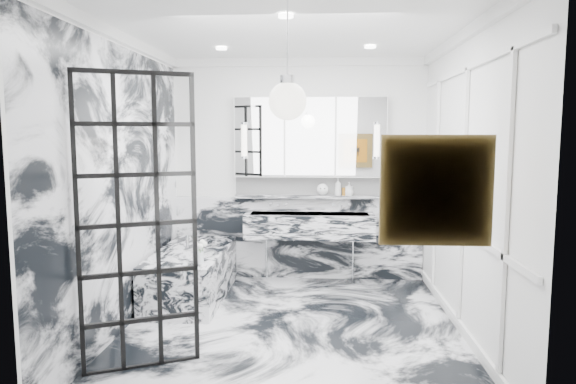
# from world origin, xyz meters

# --- Properties ---
(floor) EXTENTS (3.60, 3.60, 0.00)m
(floor) POSITION_xyz_m (0.00, 0.00, 0.00)
(floor) COLOR silver
(floor) RESTS_ON ground
(ceiling) EXTENTS (3.60, 3.60, 0.00)m
(ceiling) POSITION_xyz_m (0.00, 0.00, 2.80)
(ceiling) COLOR white
(ceiling) RESTS_ON wall_back
(wall_back) EXTENTS (3.60, 0.00, 3.60)m
(wall_back) POSITION_xyz_m (0.00, 1.80, 1.40)
(wall_back) COLOR white
(wall_back) RESTS_ON floor
(wall_front) EXTENTS (3.60, 0.00, 3.60)m
(wall_front) POSITION_xyz_m (0.00, -1.80, 1.40)
(wall_front) COLOR white
(wall_front) RESTS_ON floor
(wall_left) EXTENTS (0.00, 3.60, 3.60)m
(wall_left) POSITION_xyz_m (-1.60, 0.00, 1.40)
(wall_left) COLOR white
(wall_left) RESTS_ON floor
(wall_right) EXTENTS (0.00, 3.60, 3.60)m
(wall_right) POSITION_xyz_m (1.60, 0.00, 1.40)
(wall_right) COLOR white
(wall_right) RESTS_ON floor
(marble_clad_back) EXTENTS (3.18, 0.05, 1.05)m
(marble_clad_back) POSITION_xyz_m (0.00, 1.78, 0.53)
(marble_clad_back) COLOR silver
(marble_clad_back) RESTS_ON floor
(marble_clad_left) EXTENTS (0.02, 3.56, 2.68)m
(marble_clad_left) POSITION_xyz_m (-1.59, 0.00, 1.34)
(marble_clad_left) COLOR silver
(marble_clad_left) RESTS_ON floor
(panel_molding) EXTENTS (0.03, 3.40, 2.30)m
(panel_molding) POSITION_xyz_m (1.58, 0.00, 1.30)
(panel_molding) COLOR white
(panel_molding) RESTS_ON floor
(soap_bottle_a) EXTENTS (0.09, 0.09, 0.22)m
(soap_bottle_a) POSITION_xyz_m (0.50, 1.71, 1.20)
(soap_bottle_a) COLOR #8C5919
(soap_bottle_a) RESTS_ON ledge
(soap_bottle_b) EXTENTS (0.10, 0.10, 0.17)m
(soap_bottle_b) POSITION_xyz_m (0.64, 1.71, 1.18)
(soap_bottle_b) COLOR #4C4C51
(soap_bottle_b) RESTS_ON ledge
(soap_bottle_c) EXTENTS (0.13, 0.13, 0.14)m
(soap_bottle_c) POSITION_xyz_m (0.65, 1.71, 1.16)
(soap_bottle_c) COLOR silver
(soap_bottle_c) RESTS_ON ledge
(face_pot) EXTENTS (0.15, 0.15, 0.15)m
(face_pot) POSITION_xyz_m (0.31, 1.71, 1.17)
(face_pot) COLOR white
(face_pot) RESTS_ON ledge
(amber_bottle) EXTENTS (0.04, 0.04, 0.10)m
(amber_bottle) POSITION_xyz_m (0.58, 1.71, 1.14)
(amber_bottle) COLOR #8C5919
(amber_bottle) RESTS_ON ledge
(flower_vase) EXTENTS (0.08, 0.08, 0.12)m
(flower_vase) POSITION_xyz_m (-0.94, 0.31, 0.61)
(flower_vase) COLOR silver
(flower_vase) RESTS_ON bathtub
(crittall_door) EXTENTS (0.82, 0.40, 2.33)m
(crittall_door) POSITION_xyz_m (-1.14, -0.87, 1.16)
(crittall_door) COLOR black
(crittall_door) RESTS_ON floor
(artwork) EXTENTS (0.54, 0.05, 0.54)m
(artwork) POSITION_xyz_m (0.94, -1.76, 1.54)
(artwork) COLOR orange
(artwork) RESTS_ON wall_front
(pendant_light) EXTENTS (0.25, 0.25, 0.25)m
(pendant_light) POSITION_xyz_m (0.06, -1.28, 2.08)
(pendant_light) COLOR white
(pendant_light) RESTS_ON ceiling
(trough_sink) EXTENTS (1.60, 0.45, 0.30)m
(trough_sink) POSITION_xyz_m (0.15, 1.55, 0.73)
(trough_sink) COLOR silver
(trough_sink) RESTS_ON wall_back
(ledge) EXTENTS (1.90, 0.14, 0.04)m
(ledge) POSITION_xyz_m (0.15, 1.72, 1.07)
(ledge) COLOR silver
(ledge) RESTS_ON wall_back
(subway_tile) EXTENTS (1.90, 0.03, 0.23)m
(subway_tile) POSITION_xyz_m (0.15, 1.78, 1.21)
(subway_tile) COLOR white
(subway_tile) RESTS_ON wall_back
(mirror_cabinet) EXTENTS (1.90, 0.16, 1.00)m
(mirror_cabinet) POSITION_xyz_m (0.15, 1.73, 1.82)
(mirror_cabinet) COLOR white
(mirror_cabinet) RESTS_ON wall_back
(sconce_left) EXTENTS (0.07, 0.07, 0.40)m
(sconce_left) POSITION_xyz_m (-0.67, 1.63, 1.78)
(sconce_left) COLOR white
(sconce_left) RESTS_ON mirror_cabinet
(sconce_right) EXTENTS (0.07, 0.07, 0.40)m
(sconce_right) POSITION_xyz_m (0.97, 1.63, 1.78)
(sconce_right) COLOR white
(sconce_right) RESTS_ON mirror_cabinet
(bathtub) EXTENTS (0.75, 1.65, 0.55)m
(bathtub) POSITION_xyz_m (-1.18, 0.90, 0.28)
(bathtub) COLOR silver
(bathtub) RESTS_ON floor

